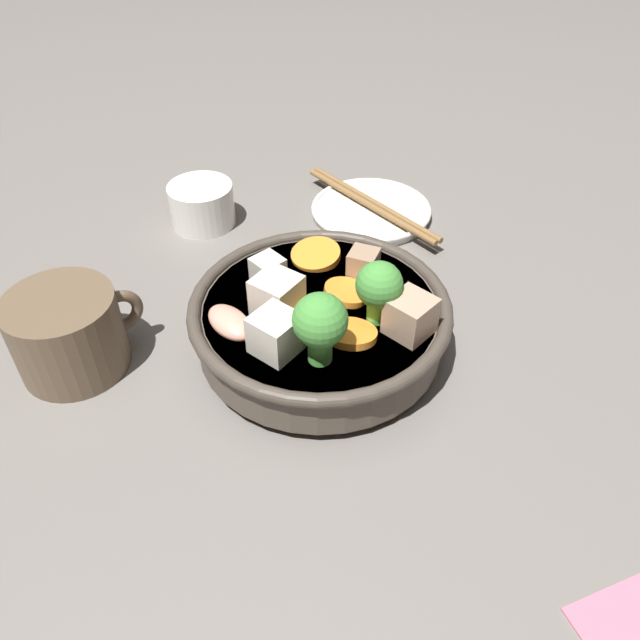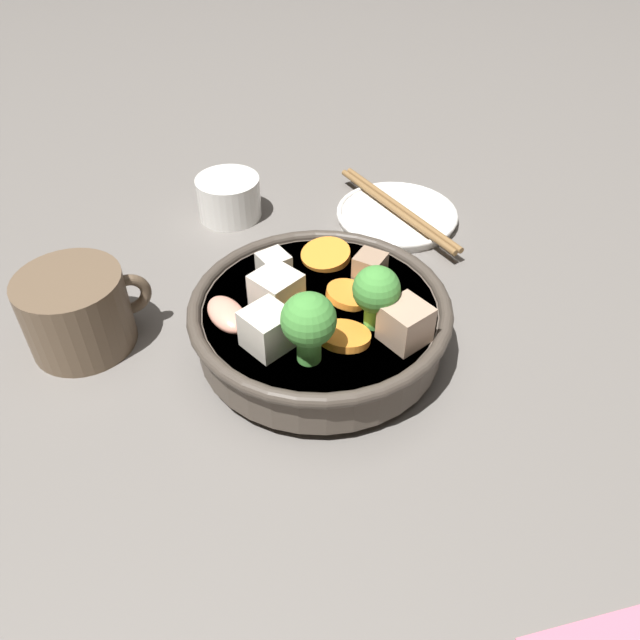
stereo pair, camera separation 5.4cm
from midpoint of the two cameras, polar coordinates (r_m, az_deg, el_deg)
name	(u,v)px [view 2 (the right image)]	position (r m, az deg, el deg)	size (l,w,h in m)	color
ground_plane	(320,348)	(0.56, 2.75, -2.70)	(3.00, 3.00, 0.00)	slate
stirfry_bowl	(320,318)	(0.53, 2.89, 0.06)	(0.23, 0.23, 0.11)	#51473D
side_saucer	(397,215)	(0.73, 9.15, 9.36)	(0.14, 0.14, 0.01)	white
tea_cup	(226,198)	(0.73, -6.44, 10.97)	(0.07, 0.07, 0.05)	white
dark_mug	(78,311)	(0.57, -18.81, 0.64)	(0.11, 0.09, 0.07)	brown
chopsticks_pair	(397,208)	(0.73, 9.23, 10.00)	(0.04, 0.21, 0.01)	olive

